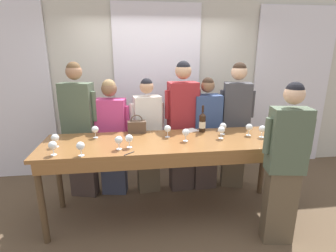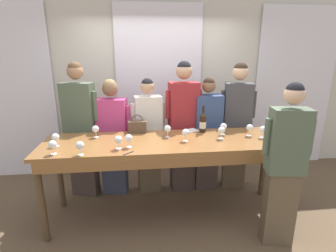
# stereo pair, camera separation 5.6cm
# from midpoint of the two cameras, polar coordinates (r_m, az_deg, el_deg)

# --- Properties ---
(ground_plane) EXTENTS (18.00, 18.00, 0.00)m
(ground_plane) POSITION_cam_midpoint_polar(r_m,az_deg,el_deg) (3.51, -0.30, -18.50)
(ground_plane) COLOR brown
(wall_back) EXTENTS (12.00, 0.06, 2.80)m
(wall_back) POSITION_cam_midpoint_polar(r_m,az_deg,el_deg) (4.35, -2.72, 8.30)
(wall_back) COLOR beige
(wall_back) RESTS_ON ground_plane
(curtain_panel_left) EXTENTS (1.36, 0.03, 2.69)m
(curtain_panel_left) POSITION_cam_midpoint_polar(r_m,az_deg,el_deg) (4.71, -32.20, 5.74)
(curtain_panel_left) COLOR white
(curtain_panel_left) RESTS_ON ground_plane
(curtain_panel_center) EXTENTS (1.36, 0.03, 2.69)m
(curtain_panel_center) POSITION_cam_midpoint_polar(r_m,az_deg,el_deg) (4.30, -2.63, 7.44)
(curtain_panel_center) COLOR white
(curtain_panel_center) RESTS_ON ground_plane
(curtain_panel_right) EXTENTS (1.36, 0.03, 2.69)m
(curtain_panel_right) POSITION_cam_midpoint_polar(r_m,az_deg,el_deg) (5.05, 24.86, 7.30)
(curtain_panel_right) COLOR white
(curtain_panel_right) RESTS_ON ground_plane
(tasting_bar) EXTENTS (2.90, 0.81, 0.99)m
(tasting_bar) POSITION_cam_midpoint_polar(r_m,az_deg,el_deg) (3.06, -0.25, -5.08)
(tasting_bar) COLOR brown
(tasting_bar) RESTS_ON ground_plane
(wine_bottle) EXTENTS (0.08, 0.08, 0.34)m
(wine_bottle) POSITION_cam_midpoint_polar(r_m,az_deg,el_deg) (3.36, 7.02, 0.79)
(wine_bottle) COLOR black
(wine_bottle) RESTS_ON tasting_bar
(handbag) EXTENTS (0.23, 0.12, 0.23)m
(handbag) POSITION_cam_midpoint_polar(r_m,az_deg,el_deg) (3.35, -7.27, -0.07)
(handbag) COLOR brown
(handbag) RESTS_ON tasting_bar
(wine_glass_front_left) EXTENTS (0.08, 0.08, 0.15)m
(wine_glass_front_left) POSITION_cam_midpoint_polar(r_m,az_deg,el_deg) (3.31, 11.42, -0.11)
(wine_glass_front_left) COLOR white
(wine_glass_front_left) RESTS_ON tasting_bar
(wine_glass_front_mid) EXTENTS (0.08, 0.08, 0.15)m
(wine_glass_front_mid) POSITION_cam_midpoint_polar(r_m,az_deg,el_deg) (2.86, -24.33, -3.91)
(wine_glass_front_mid) COLOR white
(wine_glass_front_mid) RESTS_ON tasting_bar
(wine_glass_front_right) EXTENTS (0.08, 0.08, 0.15)m
(wine_glass_front_right) POSITION_cam_midpoint_polar(r_m,az_deg,el_deg) (3.15, 11.03, -0.92)
(wine_glass_front_right) COLOR white
(wine_glass_front_right) RESTS_ON tasting_bar
(wine_glass_center_left) EXTENTS (0.08, 0.08, 0.15)m
(wine_glass_center_left) POSITION_cam_midpoint_polar(r_m,az_deg,el_deg) (3.24, -16.06, -0.79)
(wine_glass_center_left) COLOR white
(wine_glass_center_left) RESTS_ON tasting_bar
(wine_glass_center_mid) EXTENTS (0.08, 0.08, 0.15)m
(wine_glass_center_mid) POSITION_cam_midpoint_polar(r_m,az_deg,el_deg) (3.14, -0.65, -0.67)
(wine_glass_center_mid) COLOR white
(wine_glass_center_mid) RESTS_ON tasting_bar
(wine_glass_center_right) EXTENTS (0.08, 0.08, 0.15)m
(wine_glass_center_right) POSITION_cam_midpoint_polar(r_m,az_deg,el_deg) (2.81, -11.24, -3.06)
(wine_glass_center_right) COLOR white
(wine_glass_center_right) RESTS_ON tasting_bar
(wine_glass_back_left) EXTENTS (0.08, 0.08, 0.15)m
(wine_glass_back_left) POSITION_cam_midpoint_polar(r_m,az_deg,el_deg) (3.01, 3.35, -1.45)
(wine_glass_back_left) COLOR white
(wine_glass_back_left) RESTS_ON tasting_bar
(wine_glass_back_mid) EXTENTS (0.08, 0.08, 0.15)m
(wine_glass_back_mid) POSITION_cam_midpoint_polar(r_m,az_deg,el_deg) (2.84, -9.03, -2.71)
(wine_glass_back_mid) COLOR white
(wine_glass_back_mid) RESTS_ON tasting_bar
(wine_glass_back_right) EXTENTS (0.08, 0.08, 0.15)m
(wine_glass_back_right) POSITION_cam_midpoint_polar(r_m,az_deg,el_deg) (2.74, -19.06, -4.16)
(wine_glass_back_right) COLOR white
(wine_glass_back_right) RESTS_ON tasting_bar
(wine_glass_near_host) EXTENTS (0.08, 0.08, 0.15)m
(wine_glass_near_host) POSITION_cam_midpoint_polar(r_m,az_deg,el_deg) (3.32, 19.39, -0.67)
(wine_glass_near_host) COLOR white
(wine_glass_near_host) RESTS_ON tasting_bar
(wine_glass_by_bottle) EXTENTS (0.08, 0.08, 0.15)m
(wine_glass_by_bottle) POSITION_cam_midpoint_polar(r_m,az_deg,el_deg) (3.34, 16.79, -0.29)
(wine_glass_by_bottle) COLOR white
(wine_glass_by_bottle) RESTS_ON tasting_bar
(wine_glass_by_handbag) EXTENTS (0.08, 0.08, 0.15)m
(wine_glass_by_handbag) POSITION_cam_midpoint_polar(r_m,az_deg,el_deg) (3.08, -23.85, -2.44)
(wine_glass_by_handbag) COLOR white
(wine_glass_by_handbag) RESTS_ON tasting_bar
(napkin) EXTENTS (0.20, 0.20, 0.00)m
(napkin) POSITION_cam_midpoint_polar(r_m,az_deg,el_deg) (3.44, 4.61, -0.91)
(napkin) COLOR white
(napkin) RESTS_ON tasting_bar
(pen) EXTENTS (0.11, 0.09, 0.01)m
(pen) POSITION_cam_midpoint_polar(r_m,az_deg,el_deg) (2.71, -9.02, -5.91)
(pen) COLOR black
(pen) RESTS_ON tasting_bar
(guest_olive_jacket) EXTENTS (0.53, 0.30, 1.86)m
(guest_olive_jacket) POSITION_cam_midpoint_polar(r_m,az_deg,el_deg) (3.72, -19.10, -0.72)
(guest_olive_jacket) COLOR #473833
(guest_olive_jacket) RESTS_ON ground_plane
(guest_pink_top) EXTENTS (0.52, 0.27, 1.64)m
(guest_pink_top) POSITION_cam_midpoint_polar(r_m,az_deg,el_deg) (3.69, -12.50, -2.27)
(guest_pink_top) COLOR #383D51
(guest_pink_top) RESTS_ON ground_plane
(guest_cream_sweater) EXTENTS (0.48, 0.28, 1.64)m
(guest_cream_sweater) POSITION_cam_midpoint_polar(r_m,az_deg,el_deg) (3.68, -4.87, -2.11)
(guest_cream_sweater) COLOR brown
(guest_cream_sweater) RESTS_ON ground_plane
(guest_striped_shirt) EXTENTS (0.51, 0.29, 1.86)m
(guest_striped_shirt) POSITION_cam_midpoint_polar(r_m,az_deg,el_deg) (3.70, 2.72, 0.03)
(guest_striped_shirt) COLOR #473833
(guest_striped_shirt) RESTS_ON ground_plane
(guest_navy_coat) EXTENTS (0.50, 0.27, 1.64)m
(guest_navy_coat) POSITION_cam_midpoint_polar(r_m,az_deg,el_deg) (3.81, 7.81, -1.71)
(guest_navy_coat) COLOR #473833
(guest_navy_coat) RESTS_ON ground_plane
(guest_beige_cap) EXTENTS (0.49, 0.33, 1.84)m
(guest_beige_cap) POSITION_cam_midpoint_polar(r_m,az_deg,el_deg) (3.91, 14.05, 0.32)
(guest_beige_cap) COLOR brown
(guest_beige_cap) RESTS_ON ground_plane
(host_pouring) EXTENTS (0.48, 0.26, 1.72)m
(host_pouring) POSITION_cam_midpoint_polar(r_m,az_deg,el_deg) (2.89, 23.59, -7.59)
(host_pouring) COLOR brown
(host_pouring) RESTS_ON ground_plane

